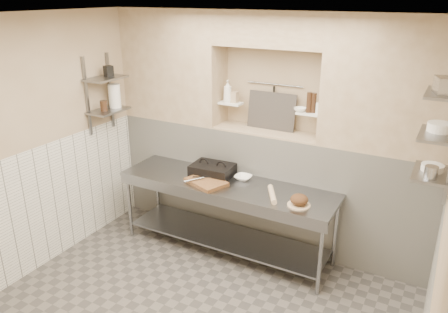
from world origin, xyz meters
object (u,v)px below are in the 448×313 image
Objects in this scene: mixing_bowl at (243,178)px; bottle_soap at (228,91)px; prep_table at (226,203)px; bowl_alcove at (300,110)px; cutting_board at (206,182)px; panini_press at (212,170)px; bread_loaf at (299,200)px; rolling_pin at (272,194)px; jug_left at (115,96)px.

mixing_bowl is 0.73× the size of bottle_soap.
bowl_alcove is (0.65, 0.55, 1.09)m from prep_table.
cutting_board is 2.30× the size of mixing_bowl.
mixing_bowl is 1.03m from bowl_alcove.
bread_loaf is at bearing -16.16° from panini_press.
bread_loaf is at bearing -22.21° from mixing_bowl.
bread_loaf is (1.19, -0.27, 0.00)m from panini_press.
panini_press is at bearing 167.20° from bread_loaf.
bottle_soap is (-0.88, 0.63, 0.92)m from rolling_pin.
panini_press is 1.26m from bowl_alcove.
cutting_board is 3.24× the size of bowl_alcove.
cutting_board is 1.13m from bread_loaf.
mixing_bowl reaches higher than prep_table.
mixing_bowl is 1.91m from jug_left.
bread_loaf is 1.64m from bottle_soap.
cutting_board is at bearing -149.55° from prep_table.
rolling_pin is 2.81× the size of bowl_alcove.
jug_left is (-2.19, 0.07, 0.83)m from rolling_pin.
prep_table is at bearing 171.86° from bread_loaf.
bowl_alcove reaches higher than cutting_board.
bread_loaf is at bearing -8.14° from prep_table.
cutting_board is 0.45m from mixing_bowl.
bottle_soap is at bearing 144.64° from rolling_pin.
prep_table is 5.70× the size of cutting_board.
jug_left is at bearing 178.18° from rolling_pin.
bread_loaf reaches higher than mixing_bowl.
cutting_board is 1.14m from bottle_soap.
jug_left is at bearing 175.52° from cutting_board.
bottle_soap reaches higher than panini_press.
jug_left is at bearing -179.78° from prep_table.
rolling_pin is at bearing 2.75° from cutting_board.
prep_table is 0.36m from cutting_board.
panini_press is 1.90× the size of bottle_soap.
bottle_soap is (-0.02, 0.41, 0.88)m from panini_press.
panini_press is at bearing -87.76° from bottle_soap.
bottle_soap is (-1.21, 0.68, 0.88)m from bread_loaf.
panini_press is 0.97m from bottle_soap.
panini_press is 3.64× the size of bowl_alcove.
bowl_alcove is (0.93, -0.00, -0.11)m from bottle_soap.
jug_left is (-1.58, -0.01, 1.12)m from prep_table.
bottle_soap is at bearing 23.08° from jug_left.
jug_left reaches higher than prep_table.
rolling_pin is (0.61, -0.08, 0.29)m from prep_table.
bowl_alcove reaches higher than panini_press.
rolling_pin is at bearing -17.14° from panini_press.
jug_left is at bearing -156.92° from bottle_soap.
bread_loaf is 0.69× the size of bottle_soap.
cutting_board is 1.15× the size of rolling_pin.
bottle_soap is at bearing 88.88° from panini_press.
rolling_pin is 1.46× the size of bottle_soap.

